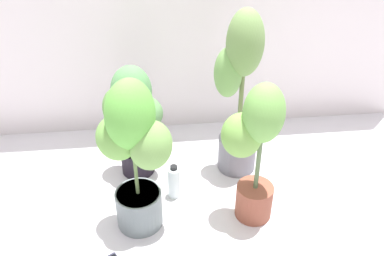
{
  "coord_description": "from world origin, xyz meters",
  "views": [
    {
      "loc": [
        -0.18,
        -1.65,
        1.63
      ],
      "look_at": [
        0.01,
        0.13,
        0.44
      ],
      "focal_mm": 38.34,
      "sensor_mm": 36.0,
      "label": 1
    }
  ],
  "objects_px": {
    "potted_plant_back_left": "(133,112)",
    "nutrient_bottle": "(174,182)",
    "potted_plant_back_right": "(239,91)",
    "potted_plant_front_right": "(255,145)",
    "potted_plant_front_left": "(134,151)"
  },
  "relations": [
    {
      "from": "potted_plant_front_right",
      "to": "potted_plant_front_left",
      "type": "bearing_deg",
      "value": -179.99
    },
    {
      "from": "nutrient_bottle",
      "to": "potted_plant_back_left",
      "type": "bearing_deg",
      "value": 130.3
    },
    {
      "from": "potted_plant_back_left",
      "to": "nutrient_bottle",
      "type": "height_order",
      "value": "potted_plant_back_left"
    },
    {
      "from": "potted_plant_front_right",
      "to": "potted_plant_back_left",
      "type": "bearing_deg",
      "value": 143.9
    },
    {
      "from": "potted_plant_back_left",
      "to": "nutrient_bottle",
      "type": "bearing_deg",
      "value": -49.7
    },
    {
      "from": "potted_plant_back_right",
      "to": "potted_plant_back_left",
      "type": "xyz_separation_m",
      "value": [
        -0.6,
        0.02,
        -0.12
      ]
    },
    {
      "from": "potted_plant_front_left",
      "to": "potted_plant_front_right",
      "type": "xyz_separation_m",
      "value": [
        0.58,
        0.0,
        -0.01
      ]
    },
    {
      "from": "potted_plant_back_right",
      "to": "potted_plant_front_left",
      "type": "relative_size",
      "value": 1.19
    },
    {
      "from": "potted_plant_back_right",
      "to": "nutrient_bottle",
      "type": "bearing_deg",
      "value": -149.92
    },
    {
      "from": "potted_plant_back_left",
      "to": "nutrient_bottle",
      "type": "xyz_separation_m",
      "value": [
        0.21,
        -0.25,
        -0.32
      ]
    },
    {
      "from": "potted_plant_back_left",
      "to": "potted_plant_front_left",
      "type": "xyz_separation_m",
      "value": [
        0.02,
        -0.44,
        0.05
      ]
    },
    {
      "from": "potted_plant_back_left",
      "to": "potted_plant_back_right",
      "type": "bearing_deg",
      "value": -2.28
    },
    {
      "from": "potted_plant_back_right",
      "to": "potted_plant_front_right",
      "type": "relative_size",
      "value": 1.27
    },
    {
      "from": "potted_plant_back_right",
      "to": "potted_plant_front_right",
      "type": "xyz_separation_m",
      "value": [
        -0.0,
        -0.41,
        -0.07
      ]
    },
    {
      "from": "potted_plant_back_right",
      "to": "nutrient_bottle",
      "type": "height_order",
      "value": "potted_plant_back_right"
    }
  ]
}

